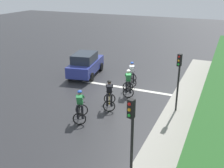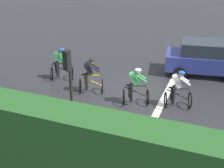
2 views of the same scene
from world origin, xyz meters
name	(u,v)px [view 1 (image 1 of 2)]	position (x,y,z in m)	size (l,w,h in m)	color
ground_plane	(122,94)	(0.00, 0.00, 0.00)	(80.00, 80.00, 0.00)	#28282B
sidewalk_kerb	(187,120)	(-4.45, 2.00, 0.06)	(2.80, 23.71, 0.12)	#9E998E
stone_wall_low	(206,120)	(-5.35, 2.00, 0.24)	(0.44, 23.71, 0.49)	gray
hedge_wall	(215,103)	(-5.65, 2.00, 1.23)	(1.10, 23.71, 2.46)	#265623
road_marking_stop_line	(128,88)	(0.00, -1.09, 0.00)	(7.00, 0.30, 0.01)	silver
cyclist_lead	(80,107)	(0.66, 4.16, 0.80)	(1.05, 1.26, 1.66)	black
cyclist_second	(109,95)	(-0.11, 2.22, 0.80)	(1.04, 1.26, 1.66)	black
cyclist_mid	(128,83)	(-0.41, -0.01, 0.80)	(1.03, 1.26, 1.66)	black
cyclist_fourth	(132,74)	(-0.03, -1.73, 0.80)	(0.99, 1.24, 1.66)	black
car_navy	(86,64)	(3.94, -2.39, 0.87)	(2.40, 4.33, 1.76)	navy
traffic_light_near_crossing	(178,75)	(-3.67, 1.28, 2.22)	(0.24, 0.31, 3.34)	black
traffic_light_far_junction	(131,130)	(-3.31, 7.61, 2.22)	(0.25, 0.31, 3.34)	black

